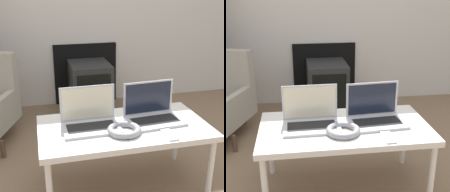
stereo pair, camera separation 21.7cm
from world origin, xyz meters
TOP-DOWN VIEW (x-y plane):
  - table at (0.00, 0.33)m, footprint 1.05×0.57m
  - laptop_left at (-0.21, 0.37)m, footprint 0.35×0.24m
  - laptop_right at (0.20, 0.37)m, footprint 0.36×0.26m
  - headphones at (-0.03, 0.23)m, footprint 0.20×0.20m
  - phone at (0.22, 0.14)m, footprint 0.06×0.15m
  - tv at (0.04, 1.73)m, footprint 0.41×0.50m

SIDE VIEW (x-z plane):
  - tv at x=0.04m, z-range 0.00..0.51m
  - table at x=0.00m, z-range 0.19..0.64m
  - phone at x=0.22m, z-range 0.45..0.46m
  - headphones at x=-0.03m, z-range 0.45..0.49m
  - laptop_left at x=-0.21m, z-range 0.39..0.63m
  - laptop_right at x=0.20m, z-range 0.39..0.63m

